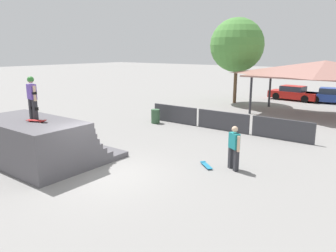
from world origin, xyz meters
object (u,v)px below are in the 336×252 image
object	(u,v)px
trash_bin	(155,116)
parked_car_blue	(333,96)
bystander_walking	(234,146)
parked_car_red	(294,93)
skater_on_deck	(32,95)
skateboard_on_ground	(206,165)
tree_beside_pavilion	(237,45)
skateboard_on_deck	(37,120)

from	to	relation	value
trash_bin	parked_car_blue	bearing A→B (deg)	64.65
bystander_walking	parked_car_blue	world-z (taller)	bystander_walking
bystander_walking	parked_car_red	bearing A→B (deg)	-48.37
skater_on_deck	trash_bin	bearing A→B (deg)	104.88
skateboard_on_ground	parked_car_blue	distance (m)	19.63
tree_beside_pavilion	parked_car_red	xyz separation A→B (m)	(3.54, 4.49, -4.15)
skateboard_on_deck	parked_car_blue	world-z (taller)	skateboard_on_deck
parked_car_red	parked_car_blue	world-z (taller)	same
tree_beside_pavilion	parked_car_blue	xyz separation A→B (m)	(6.71, 4.67, -4.14)
skateboard_on_deck	trash_bin	xyz separation A→B (m)	(-1.35, 8.60, -1.39)
skateboard_on_ground	trash_bin	distance (m)	7.99
parked_car_blue	skateboard_on_deck	bearing A→B (deg)	-111.75
bystander_walking	skateboard_on_ground	bearing A→B (deg)	49.81
parked_car_red	parked_car_blue	size ratio (longest dim) A/B	0.96
bystander_walking	trash_bin	distance (m)	8.62
trash_bin	parked_car_red	size ratio (longest dim) A/B	0.20
tree_beside_pavilion	trash_bin	size ratio (longest dim) A/B	8.17
skateboard_on_deck	bystander_walking	bearing A→B (deg)	11.73
bystander_walking	parked_car_red	world-z (taller)	bystander_walking
bystander_walking	trash_bin	size ratio (longest dim) A/B	1.96
skateboard_on_ground	trash_bin	world-z (taller)	trash_bin
skater_on_deck	bystander_walking	xyz separation A→B (m)	(6.49, 3.99, -1.78)
bystander_walking	skateboard_on_ground	distance (m)	1.35
trash_bin	parked_car_red	distance (m)	15.17
skateboard_on_ground	tree_beside_pavilion	xyz separation A→B (m)	(-6.08, 14.94, 4.69)
tree_beside_pavilion	skateboard_on_ground	bearing A→B (deg)	-67.87
bystander_walking	parked_car_red	size ratio (longest dim) A/B	0.38
skater_on_deck	skateboard_on_ground	xyz separation A→B (m)	(5.51, 3.67, -2.65)
skater_on_deck	parked_car_blue	xyz separation A→B (m)	(6.15, 23.28, -2.10)
skateboard_on_deck	parked_car_red	bearing A→B (deg)	60.89
skater_on_deck	parked_car_red	xyz separation A→B (m)	(2.97, 23.09, -2.10)
skater_on_deck	parked_car_red	size ratio (longest dim) A/B	0.38
trash_bin	parked_car_blue	distance (m)	16.44
tree_beside_pavilion	trash_bin	distance (m)	11.06
skateboard_on_ground	trash_bin	xyz separation A→B (m)	(-6.40, 4.76, 0.37)
parked_car_red	trash_bin	bearing A→B (deg)	-98.67
skater_on_deck	parked_car_blue	world-z (taller)	skater_on_deck
skater_on_deck	skateboard_on_deck	world-z (taller)	skater_on_deck
skateboard_on_deck	skateboard_on_ground	world-z (taller)	skateboard_on_deck
skater_on_deck	parked_car_red	distance (m)	23.38
skateboard_on_ground	tree_beside_pavilion	distance (m)	16.80
skateboard_on_deck	parked_car_red	size ratio (longest dim) A/B	0.18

